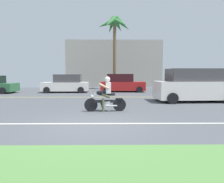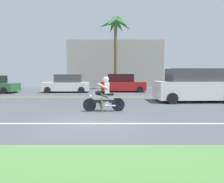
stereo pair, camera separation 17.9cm
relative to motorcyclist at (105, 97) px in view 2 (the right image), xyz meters
name	(u,v)px [view 2 (the right image)]	position (x,y,z in m)	size (l,w,h in m)	color
ground	(97,109)	(-0.43, 0.64, -0.70)	(56.00, 30.00, 0.04)	#4C4F54
lane_line_near	(90,123)	(-0.43, -2.30, -0.67)	(50.40, 0.12, 0.01)	silver
lane_line_far	(102,97)	(-0.43, 5.59, -0.67)	(50.40, 0.12, 0.01)	yellow
motorcyclist	(105,97)	(0.00, 0.00, 0.00)	(1.91, 0.62, 1.60)	black
suv_nearby	(196,86)	(5.48, 3.27, 0.31)	(4.99, 2.36, 2.03)	white
parked_car_1	(68,84)	(-3.81, 9.45, 0.09)	(4.18, 1.97, 1.65)	white
parked_car_2	(124,83)	(1.37, 10.01, 0.11)	(4.22, 2.02, 1.70)	#AD1E1E
parked_car_3	(193,85)	(7.54, 8.96, 0.00)	(4.07, 2.14, 1.43)	#2D663D
palm_tree_0	(117,28)	(0.77, 13.32, 6.00)	(3.73, 3.51, 8.03)	brown
building_far	(116,64)	(0.78, 18.64, 2.32)	(12.37, 4.00, 5.98)	#A8A399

